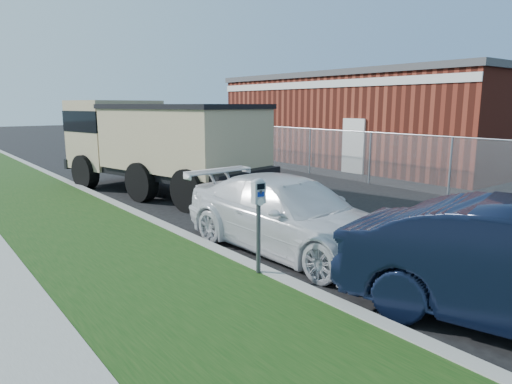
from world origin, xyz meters
TOP-DOWN VIEW (x-y plane):
  - ground at (0.00, 0.00)m, footprint 120.00×120.00m
  - streetside at (-5.57, 2.00)m, footprint 6.12×50.00m
  - chainlink_fence at (6.00, 7.00)m, footprint 0.06×30.06m
  - brick_building at (12.00, 8.00)m, footprint 9.20×14.20m
  - parking_meter at (-2.75, -0.80)m, footprint 0.22×0.16m
  - white_wagon at (-1.33, 0.07)m, footprint 2.25×4.90m
  - dump_truck at (-0.60, 7.19)m, footprint 4.23×7.76m

SIDE VIEW (x-z plane):
  - ground at x=0.00m, z-range 0.00..0.00m
  - streetside at x=-5.57m, z-range -0.01..0.14m
  - white_wagon at x=-1.33m, z-range 0.00..1.39m
  - parking_meter at x=-2.75m, z-range 0.48..1.98m
  - chainlink_fence at x=6.00m, z-range -13.74..16.26m
  - dump_truck at x=-0.60m, z-range 0.18..3.07m
  - brick_building at x=12.00m, z-range 0.04..4.21m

